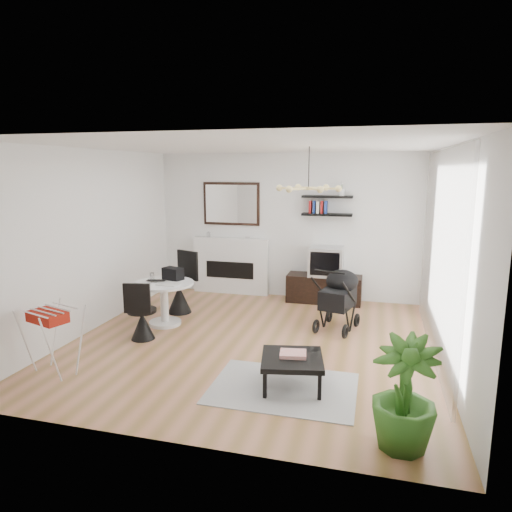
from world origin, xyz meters
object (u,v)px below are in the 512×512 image
(crt_tv, at_px, (326,261))
(dining_table, at_px, (164,297))
(drying_rack, at_px, (53,339))
(coffee_table, at_px, (292,360))
(tv_console, at_px, (324,289))
(potted_plant, at_px, (404,394))
(fireplace, at_px, (231,259))
(stroller, at_px, (339,301))

(crt_tv, height_order, dining_table, crt_tv)
(dining_table, xyz_separation_m, drying_rack, (-0.49, -1.93, -0.03))
(crt_tv, distance_m, coffee_table, 3.46)
(tv_console, xyz_separation_m, potted_plant, (1.17, -4.30, 0.25))
(fireplace, xyz_separation_m, potted_plant, (3.01, -4.47, -0.18))
(fireplace, bearing_deg, drying_rack, -103.16)
(drying_rack, bearing_deg, potted_plant, 10.90)
(fireplace, bearing_deg, potted_plant, -56.05)
(crt_tv, relative_size, drying_rack, 0.75)
(tv_console, xyz_separation_m, crt_tv, (0.03, -0.00, 0.51))
(fireplace, relative_size, tv_console, 1.61)
(tv_console, bearing_deg, drying_rack, -126.05)
(fireplace, relative_size, drying_rack, 2.68)
(fireplace, xyz_separation_m, dining_table, (-0.43, -2.04, -0.24))
(tv_console, distance_m, stroller, 1.41)
(drying_rack, bearing_deg, fireplace, 94.92)
(fireplace, bearing_deg, dining_table, -102.01)
(fireplace, distance_m, potted_plant, 5.39)
(crt_tv, bearing_deg, fireplace, 174.75)
(dining_table, distance_m, drying_rack, 1.99)
(tv_console, distance_m, potted_plant, 4.46)
(tv_console, height_order, dining_table, dining_table)
(fireplace, distance_m, dining_table, 2.10)
(tv_console, relative_size, drying_rack, 1.67)
(tv_console, bearing_deg, crt_tv, -7.43)
(crt_tv, height_order, potted_plant, crt_tv)
(crt_tv, xyz_separation_m, drying_rack, (-2.79, -3.80, -0.34))
(drying_rack, distance_m, potted_plant, 3.97)
(coffee_table, bearing_deg, drying_rack, -172.43)
(drying_rack, relative_size, potted_plant, 0.79)
(stroller, bearing_deg, tv_console, 119.55)
(dining_table, relative_size, coffee_table, 1.18)
(tv_console, distance_m, dining_table, 2.95)
(coffee_table, bearing_deg, fireplace, 117.51)
(coffee_table, bearing_deg, tv_console, 90.58)
(tv_console, height_order, crt_tv, crt_tv)
(crt_tv, distance_m, stroller, 1.43)
(tv_console, distance_m, coffee_table, 3.43)
(tv_console, relative_size, crt_tv, 2.22)
(dining_table, bearing_deg, stroller, 11.26)
(stroller, xyz_separation_m, coffee_table, (-0.34, -2.08, -0.11))
(crt_tv, distance_m, drying_rack, 4.73)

